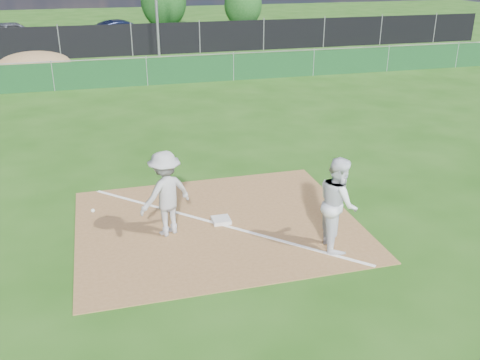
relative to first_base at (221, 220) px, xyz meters
name	(u,v)px	position (x,y,z in m)	size (l,w,h in m)	color
ground	(163,115)	(-0.10, 8.93, -0.06)	(90.00, 90.00, 0.00)	#1D4A0F
infield_dirt	(218,224)	(-0.10, -0.07, -0.05)	(6.00, 5.00, 0.02)	brown
foul_line	(218,224)	(-0.10, -0.07, -0.04)	(0.08, 7.00, 0.01)	white
green_fence	(147,72)	(-0.10, 13.93, 0.54)	(44.00, 0.05, 1.20)	#0F3919
dirt_mound	(35,64)	(-5.10, 17.43, 0.52)	(3.38, 2.60, 1.17)	olive
black_fence	(132,40)	(-0.10, 21.93, 0.84)	(46.00, 0.04, 1.80)	black
parking_lot	(127,43)	(-0.10, 26.93, -0.06)	(46.00, 9.00, 0.01)	black
first_base	(221,220)	(0.00, 0.00, 0.00)	(0.39, 0.39, 0.08)	silver
play_at_first	(166,194)	(-1.20, -0.19, 0.86)	(2.18, 1.12, 1.81)	#B0B0B3
runner	(338,203)	(1.98, -1.58, 0.89)	(0.92, 0.72, 1.89)	white
car_left	(14,34)	(-7.08, 27.35, 0.75)	(1.89, 4.69, 1.60)	#9C9FA3
car_mid	(125,33)	(-0.20, 25.88, 0.74)	(1.66, 4.77, 1.57)	black
car_right	(233,32)	(6.90, 25.49, 0.61)	(1.86, 4.59, 1.33)	black
tree_mid	(164,2)	(3.32, 33.05, 2.07)	(3.49, 3.49, 4.14)	#382316
tree_right	(243,5)	(9.46, 32.25, 1.73)	(2.94, 2.94, 3.49)	#382316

